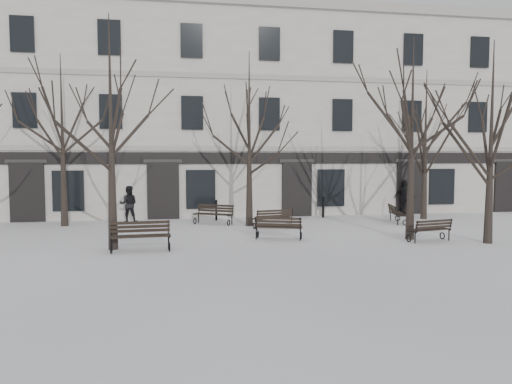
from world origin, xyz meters
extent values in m
plane|color=white|center=(0.00, 0.00, 0.00)|extent=(100.00, 100.00, 0.00)
cube|color=beige|center=(0.00, 13.00, 5.50)|extent=(40.00, 10.00, 11.00)
cube|color=#A09B93|center=(0.00, 8.25, 11.15)|extent=(40.40, 0.90, 0.50)
cube|color=#A09B93|center=(0.00, 7.97, 3.60)|extent=(40.00, 0.12, 0.25)
cube|color=#A09B93|center=(0.00, 7.97, 7.30)|extent=(40.00, 0.12, 0.25)
cube|color=black|center=(0.00, 7.96, 3.10)|extent=(40.00, 0.10, 0.60)
cube|color=black|center=(-10.00, 7.94, 1.45)|extent=(1.60, 0.22, 2.90)
cube|color=#2D2B28|center=(-10.00, 7.90, 2.95)|extent=(1.90, 0.08, 0.18)
cube|color=black|center=(-8.10, 7.95, 1.50)|extent=(1.50, 0.14, 2.00)
cube|color=black|center=(-3.50, 7.94, 1.45)|extent=(1.60, 0.22, 2.90)
cube|color=#2D2B28|center=(-3.50, 7.90, 2.95)|extent=(1.90, 0.08, 0.18)
cube|color=black|center=(-1.60, 7.95, 1.50)|extent=(1.50, 0.14, 2.00)
cube|color=black|center=(3.50, 7.94, 1.45)|extent=(1.60, 0.22, 2.90)
cube|color=#2D2B28|center=(3.50, 7.90, 2.95)|extent=(1.90, 0.08, 0.18)
cube|color=black|center=(5.40, 7.95, 1.50)|extent=(1.50, 0.14, 2.00)
cube|color=black|center=(10.00, 7.94, 1.45)|extent=(1.60, 0.22, 2.90)
cube|color=#2D2B28|center=(10.00, 7.90, 2.95)|extent=(1.90, 0.08, 0.18)
cube|color=black|center=(11.90, 7.95, 1.50)|extent=(1.50, 0.14, 2.00)
cube|color=black|center=(16.00, 7.94, 1.45)|extent=(1.60, 0.22, 2.90)
cube|color=#2D2B28|center=(16.00, 7.90, 2.95)|extent=(1.90, 0.08, 0.18)
cube|color=black|center=(-10.00, 7.95, 5.40)|extent=(1.10, 0.14, 1.70)
cube|color=black|center=(-10.00, 7.95, 9.00)|extent=(1.10, 0.14, 1.70)
cube|color=black|center=(-6.00, 7.95, 5.40)|extent=(1.10, 0.14, 1.70)
cube|color=black|center=(-6.00, 7.95, 9.00)|extent=(1.10, 0.14, 1.70)
cube|color=black|center=(-2.00, 7.95, 5.40)|extent=(1.10, 0.14, 1.70)
cube|color=black|center=(-2.00, 7.95, 9.00)|extent=(1.10, 0.14, 1.70)
cube|color=black|center=(2.00, 7.95, 5.40)|extent=(1.10, 0.14, 1.70)
cube|color=black|center=(2.00, 7.95, 9.00)|extent=(1.10, 0.14, 1.70)
cube|color=black|center=(6.00, 7.95, 5.40)|extent=(1.10, 0.14, 1.70)
cube|color=black|center=(6.00, 7.95, 9.00)|extent=(1.10, 0.14, 1.70)
cube|color=black|center=(10.00, 7.95, 5.40)|extent=(1.10, 0.14, 1.70)
cube|color=black|center=(10.00, 7.95, 9.00)|extent=(1.10, 0.14, 1.70)
cube|color=black|center=(14.00, 7.95, 5.40)|extent=(1.10, 0.14, 1.70)
cube|color=black|center=(14.00, 7.95, 9.00)|extent=(1.10, 0.14, 1.70)
cone|color=black|center=(-5.13, -0.22, 1.67)|extent=(0.34, 0.34, 3.34)
cone|color=black|center=(5.90, -0.05, 1.62)|extent=(0.34, 0.34, 3.23)
cone|color=black|center=(8.32, -1.36, 1.54)|extent=(0.34, 0.34, 3.09)
cone|color=black|center=(-7.96, 6.15, 1.64)|extent=(0.34, 0.34, 3.28)
cone|color=black|center=(0.41, 4.71, 1.66)|extent=(0.34, 0.34, 3.33)
cone|color=black|center=(9.59, 5.67, 1.58)|extent=(0.34, 0.34, 3.17)
torus|color=black|center=(-5.12, -1.04, 0.16)|extent=(0.07, 0.32, 0.32)
cylinder|color=black|center=(-5.14, -0.64, 0.25)|extent=(0.06, 0.06, 0.50)
cube|color=black|center=(-5.13, -0.84, 0.50)|extent=(0.09, 0.61, 0.06)
torus|color=black|center=(-3.24, -0.93, 0.16)|extent=(0.07, 0.32, 0.32)
cylinder|color=black|center=(-3.26, -0.53, 0.25)|extent=(0.06, 0.06, 0.50)
cube|color=black|center=(-3.25, -0.73, 0.50)|extent=(0.09, 0.61, 0.06)
cube|color=black|center=(-4.17, -1.03, 0.52)|extent=(2.00, 0.22, 0.04)
cube|color=black|center=(-4.18, -0.88, 0.52)|extent=(2.00, 0.22, 0.04)
cube|color=black|center=(-4.19, -0.72, 0.52)|extent=(2.00, 0.22, 0.04)
cube|color=black|center=(-4.20, -0.57, 0.52)|extent=(2.00, 0.22, 0.04)
cube|color=black|center=(-4.20, -0.52, 0.67)|extent=(2.00, 0.16, 0.10)
cube|color=black|center=(-4.21, -0.50, 0.80)|extent=(2.00, 0.16, 0.10)
cube|color=black|center=(-4.21, -0.47, 0.93)|extent=(2.00, 0.16, 0.10)
cylinder|color=black|center=(-5.15, -0.55, 0.72)|extent=(0.05, 0.16, 0.55)
cylinder|color=black|center=(-3.26, -0.44, 0.72)|extent=(0.05, 0.16, 0.55)
torus|color=black|center=(1.79, 0.71, 0.14)|extent=(0.15, 0.29, 0.29)
cylinder|color=black|center=(1.66, 0.37, 0.22)|extent=(0.05, 0.05, 0.45)
cube|color=black|center=(1.72, 0.54, 0.45)|extent=(0.24, 0.53, 0.05)
torus|color=black|center=(0.19, 1.29, 0.14)|extent=(0.15, 0.29, 0.29)
cylinder|color=black|center=(0.07, 0.96, 0.22)|extent=(0.05, 0.05, 0.45)
cube|color=black|center=(0.13, 1.12, 0.45)|extent=(0.24, 0.53, 0.05)
cube|color=black|center=(1.00, 1.04, 0.47)|extent=(1.72, 0.70, 0.03)
cube|color=black|center=(0.95, 0.91, 0.47)|extent=(1.72, 0.70, 0.03)
cube|color=black|center=(0.91, 0.78, 0.47)|extent=(1.72, 0.70, 0.03)
cube|color=black|center=(0.86, 0.64, 0.47)|extent=(1.72, 0.70, 0.03)
cube|color=black|center=(0.84, 0.61, 0.60)|extent=(1.70, 0.65, 0.09)
cube|color=black|center=(0.84, 0.59, 0.72)|extent=(1.70, 0.65, 0.09)
cube|color=black|center=(0.83, 0.57, 0.84)|extent=(1.70, 0.65, 0.09)
cylinder|color=black|center=(1.63, 0.30, 0.65)|extent=(0.09, 0.15, 0.50)
cylinder|color=black|center=(0.04, 0.88, 0.65)|extent=(0.09, 0.15, 0.50)
torus|color=black|center=(7.14, -0.27, 0.13)|extent=(0.11, 0.28, 0.28)
cylinder|color=black|center=(7.22, -0.60, 0.21)|extent=(0.05, 0.05, 0.43)
cube|color=black|center=(7.18, -0.43, 0.43)|extent=(0.16, 0.52, 0.05)
torus|color=black|center=(5.57, -0.63, 0.13)|extent=(0.11, 0.28, 0.28)
cylinder|color=black|center=(5.65, -0.96, 0.21)|extent=(0.05, 0.05, 0.43)
cube|color=black|center=(5.61, -0.80, 0.43)|extent=(0.16, 0.52, 0.05)
cube|color=black|center=(6.35, -0.41, 0.45)|extent=(1.68, 0.47, 0.03)
cube|color=black|center=(6.38, -0.54, 0.45)|extent=(1.68, 0.47, 0.03)
cube|color=black|center=(6.41, -0.67, 0.45)|extent=(1.68, 0.47, 0.03)
cube|color=black|center=(6.44, -0.80, 0.45)|extent=(1.68, 0.47, 0.03)
cube|color=black|center=(6.44, -0.84, 0.57)|extent=(1.67, 0.42, 0.09)
cube|color=black|center=(6.45, -0.86, 0.68)|extent=(1.67, 0.42, 0.09)
cube|color=black|center=(6.45, -0.88, 0.80)|extent=(1.67, 0.42, 0.09)
cylinder|color=black|center=(7.23, -0.67, 0.62)|extent=(0.07, 0.14, 0.47)
cylinder|color=black|center=(5.66, -1.04, 0.62)|extent=(0.07, 0.14, 0.47)
torus|color=black|center=(-2.03, 5.79, 0.14)|extent=(0.20, 0.28, 0.30)
cylinder|color=black|center=(-1.84, 6.11, 0.23)|extent=(0.05, 0.05, 0.46)
cube|color=black|center=(-1.93, 5.95, 0.46)|extent=(0.34, 0.51, 0.05)
torus|color=black|center=(-0.53, 4.89, 0.14)|extent=(0.20, 0.28, 0.30)
cylinder|color=black|center=(-0.34, 5.21, 0.23)|extent=(0.05, 0.05, 0.46)
cube|color=black|center=(-0.43, 5.05, 0.46)|extent=(0.34, 0.51, 0.05)
cube|color=black|center=(-1.30, 5.31, 0.48)|extent=(1.64, 1.04, 0.04)
cube|color=black|center=(-1.22, 5.43, 0.48)|extent=(1.64, 1.04, 0.04)
cube|color=black|center=(-1.15, 5.55, 0.48)|extent=(1.64, 1.04, 0.04)
cube|color=black|center=(-1.08, 5.68, 0.48)|extent=(1.64, 1.04, 0.04)
cube|color=black|center=(-1.05, 5.71, 0.62)|extent=(1.61, 0.99, 0.09)
cube|color=black|center=(-1.04, 5.73, 0.74)|extent=(1.61, 0.99, 0.09)
cube|color=black|center=(-1.03, 5.75, 0.87)|extent=(1.61, 0.99, 0.09)
cylinder|color=black|center=(-1.79, 6.18, 0.67)|extent=(0.11, 0.15, 0.51)
cylinder|color=black|center=(-0.29, 5.28, 0.67)|extent=(0.11, 0.15, 0.51)
torus|color=black|center=(2.08, 4.03, 0.14)|extent=(0.10, 0.29, 0.28)
cylinder|color=black|center=(2.15, 3.68, 0.22)|extent=(0.05, 0.05, 0.44)
cube|color=black|center=(2.11, 3.85, 0.44)|extent=(0.15, 0.53, 0.05)
torus|color=black|center=(0.46, 3.72, 0.14)|extent=(0.10, 0.29, 0.28)
cylinder|color=black|center=(0.53, 3.37, 0.22)|extent=(0.05, 0.05, 0.44)
cube|color=black|center=(0.49, 3.55, 0.44)|extent=(0.15, 0.53, 0.05)
cube|color=black|center=(1.26, 3.91, 0.46)|extent=(1.73, 0.41, 0.03)
cube|color=black|center=(1.29, 3.78, 0.46)|extent=(1.73, 0.41, 0.03)
cube|color=black|center=(1.31, 3.64, 0.46)|extent=(1.73, 0.41, 0.03)
cube|color=black|center=(1.34, 3.51, 0.46)|extent=(1.73, 0.41, 0.03)
cube|color=black|center=(1.35, 3.47, 0.58)|extent=(1.72, 0.36, 0.09)
cube|color=black|center=(1.35, 3.45, 0.70)|extent=(1.72, 0.36, 0.09)
cube|color=black|center=(1.36, 3.43, 0.82)|extent=(1.72, 0.36, 0.09)
cylinder|color=black|center=(2.16, 3.61, 0.63)|extent=(0.06, 0.14, 0.48)
cylinder|color=black|center=(0.54, 3.30, 0.63)|extent=(0.06, 0.14, 0.48)
torus|color=black|center=(7.54, 3.56, 0.14)|extent=(0.29, 0.11, 0.28)
cylinder|color=black|center=(7.20, 3.64, 0.22)|extent=(0.05, 0.05, 0.44)
cube|color=black|center=(7.37, 3.60, 0.44)|extent=(0.53, 0.17, 0.05)
torus|color=black|center=(7.93, 5.16, 0.14)|extent=(0.29, 0.11, 0.28)
cylinder|color=black|center=(7.59, 5.25, 0.22)|extent=(0.05, 0.05, 0.44)
cube|color=black|center=(7.76, 5.21, 0.44)|extent=(0.53, 0.17, 0.05)
cube|color=black|center=(7.77, 4.35, 0.46)|extent=(0.49, 1.72, 0.03)
cube|color=black|center=(7.64, 4.38, 0.46)|extent=(0.49, 1.72, 0.03)
cube|color=black|center=(7.51, 4.42, 0.46)|extent=(0.49, 1.72, 0.03)
cube|color=black|center=(7.38, 4.45, 0.46)|extent=(0.49, 1.72, 0.03)
cube|color=black|center=(7.34, 4.46, 0.58)|extent=(0.44, 1.71, 0.09)
cube|color=black|center=(7.32, 4.46, 0.70)|extent=(0.44, 1.71, 0.09)
cube|color=black|center=(7.30, 4.47, 0.82)|extent=(0.44, 1.71, 0.09)
cylinder|color=black|center=(7.13, 3.66, 0.63)|extent=(0.14, 0.07, 0.48)
cylinder|color=black|center=(7.51, 5.26, 0.63)|extent=(0.14, 0.07, 0.48)
cylinder|color=black|center=(-0.90, 6.93, 0.48)|extent=(0.11, 0.11, 0.95)
sphere|color=black|center=(-0.90, 6.93, 0.97)|extent=(0.13, 0.13, 0.13)
cylinder|color=black|center=(4.70, 7.09, 0.51)|extent=(0.12, 0.12, 1.03)
sphere|color=black|center=(4.70, 7.09, 1.05)|extent=(0.14, 0.14, 0.14)
imported|color=black|center=(-5.15, 6.91, 0.00)|extent=(0.88, 0.69, 1.77)
imported|color=black|center=(9.56, 7.66, 0.00)|extent=(1.18, 0.98, 1.89)
camera|label=1|loc=(-3.25, -17.77, 3.18)|focal=35.00mm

